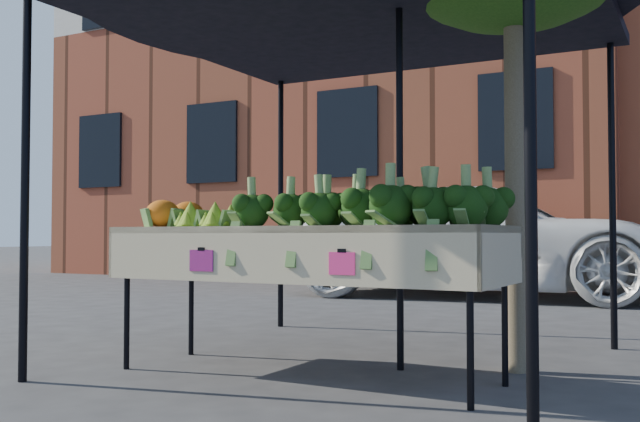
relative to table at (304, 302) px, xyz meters
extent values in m
plane|color=#2F2F32|center=(-0.04, -0.04, -0.45)|extent=(90.00, 90.00, 0.00)
cube|color=beige|center=(0.00, 0.00, 0.00)|extent=(2.42, 0.85, 0.90)
cube|color=#F22D8C|center=(-0.46, -0.40, 0.25)|extent=(0.17, 0.01, 0.12)
cube|color=#EB2C7B|center=(0.46, -0.40, 0.25)|extent=(0.17, 0.01, 0.12)
ellipsoid|color=black|center=(0.39, 0.03, 0.60)|extent=(1.63, 0.60, 0.30)
ellipsoid|color=#9BB427|center=(-0.66, -0.01, 0.56)|extent=(0.46, 0.50, 0.23)
ellipsoid|color=orange|center=(-1.03, 0.07, 0.55)|extent=(0.26, 0.46, 0.20)
imported|color=white|center=(-0.53, 6.30, 2.32)|extent=(1.73, 2.66, 5.53)
cube|color=brown|center=(-5.04, 11.96, 4.05)|extent=(12.00, 8.00, 9.00)
camera|label=1|loc=(2.13, -3.83, 0.40)|focal=40.88mm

